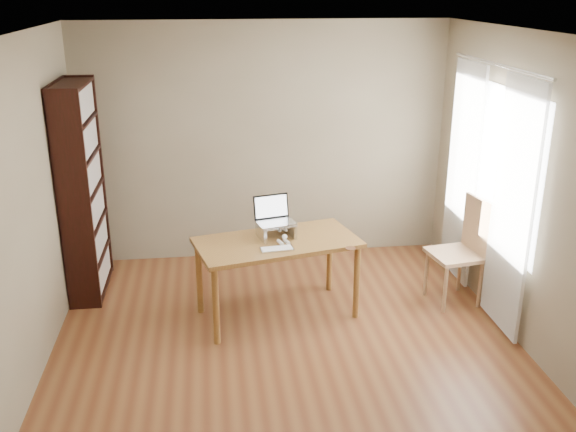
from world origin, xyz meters
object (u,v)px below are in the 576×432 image
Objects in this scene: desk at (277,250)px; keyboard at (277,249)px; cat at (276,229)px; bookshelf at (83,191)px; chair at (464,247)px; laptop at (275,215)px.

desk is 5.29× the size of keyboard.
cat is (0.03, 0.33, 0.06)m from keyboard.
desk is (1.81, -0.78, -0.39)m from bookshelf.
keyboard is at bearing -110.13° from desk.
chair is at bearing -19.00° from cat.
bookshelf is 7.02× the size of keyboard.
cat is 1.82m from chair.
laptop is at bearing 80.98° from cat.
keyboard is (1.79, -1.00, -0.29)m from bookshelf.
laptop reaches higher than chair.
bookshelf is 2.01m from desk.
bookshelf reaches higher than chair.
cat is at bearing -20.28° from bookshelf.
cat reaches higher than desk.
keyboard is at bearing -107.58° from laptop.
bookshelf is 1.92m from laptop.
keyboard is at bearing 179.50° from chair.
keyboard is at bearing -29.28° from bookshelf.
cat reaches higher than keyboard.
desk is 1.52× the size of chair.
laptop is 0.13m from cat.
keyboard is 0.61× the size of cat.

